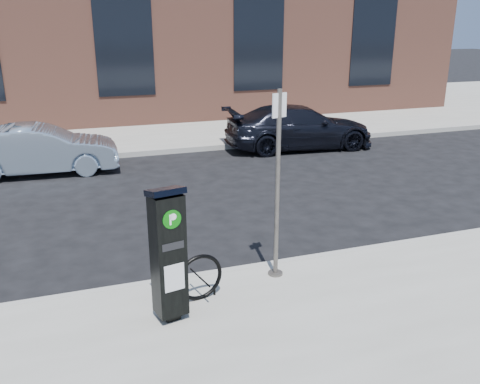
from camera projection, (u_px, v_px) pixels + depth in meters
name	position (u px, v px, depth m)	size (l,w,h in m)	color
ground	(235.00, 277.00, 7.78)	(120.00, 120.00, 0.00)	black
sidewalk_far	(123.00, 119.00, 20.31)	(60.00, 12.00, 0.15)	gray
curb_near	(235.00, 273.00, 7.73)	(60.00, 0.12, 0.16)	#9E9B93
curb_far	(148.00, 153.00, 14.94)	(60.00, 0.12, 0.16)	#9E9B93
building	(108.00, 13.00, 21.71)	(28.00, 10.05, 8.25)	brown
parking_kiosk	(168.00, 253.00, 6.13)	(0.47, 0.43, 1.76)	black
sign_pole	(277.00, 188.00, 7.11)	(0.23, 0.22, 2.72)	#524C49
bike_rack	(200.00, 278.00, 6.76)	(0.66, 0.18, 0.66)	black
car_silver	(40.00, 150.00, 12.95)	(1.34, 3.84, 1.27)	#9DB3C8
car_dark	(299.00, 127.00, 15.63)	(1.86, 4.59, 1.33)	black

